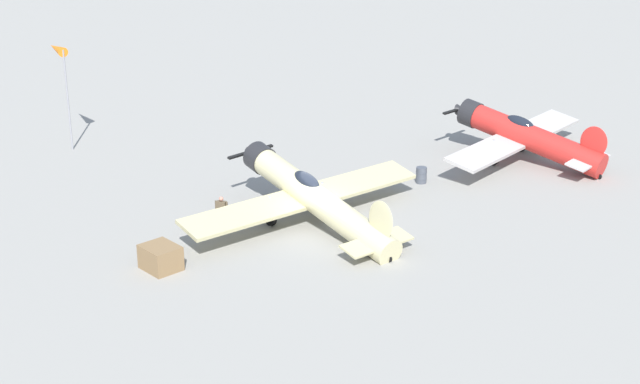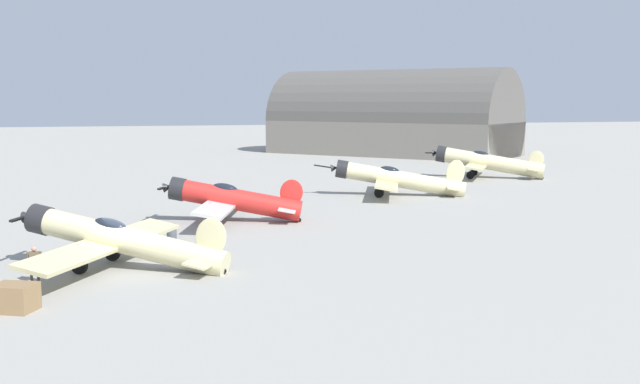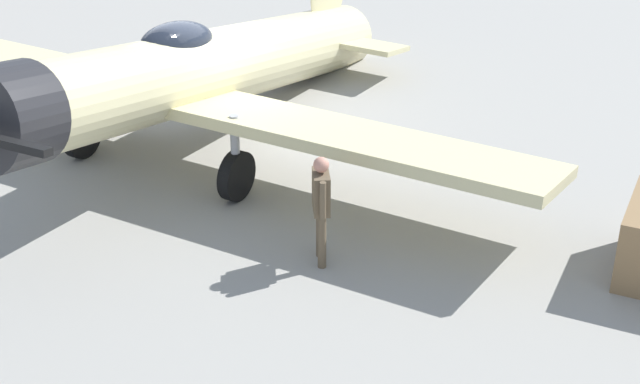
% 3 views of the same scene
% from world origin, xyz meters
% --- Properties ---
extents(ground_plane, '(400.00, 400.00, 0.00)m').
position_xyz_m(ground_plane, '(0.00, 0.00, 0.00)').
color(ground_plane, gray).
extents(airplane_foreground, '(12.10, 10.22, 3.21)m').
position_xyz_m(airplane_foreground, '(-0.26, -0.46, 1.38)').
color(airplane_foreground, beige).
rests_on(airplane_foreground, ground_plane).
extents(airplane_mid_apron, '(12.07, 9.44, 2.97)m').
position_xyz_m(airplane_mid_apron, '(-13.19, 6.81, 1.49)').
color(airplane_mid_apron, red).
rests_on(airplane_mid_apron, ground_plane).
extents(ground_crew_mechanic, '(0.26, 0.63, 1.62)m').
position_xyz_m(ground_crew_mechanic, '(1.82, -4.13, 0.98)').
color(ground_crew_mechanic, brown).
rests_on(ground_crew_mechanic, ground_plane).
extents(equipment_crate, '(1.83, 1.95, 1.05)m').
position_xyz_m(equipment_crate, '(6.57, -4.49, 0.52)').
color(equipment_crate, olive).
rests_on(equipment_crate, ground_plane).
extents(fuel_drum, '(0.60, 0.60, 0.85)m').
position_xyz_m(fuel_drum, '(-7.71, 2.55, 0.43)').
color(fuel_drum, '#474C56').
rests_on(fuel_drum, ground_plane).
extents(windsock_mast, '(1.79, 2.20, 5.98)m').
position_xyz_m(windsock_mast, '(-6.06, -18.64, 5.50)').
color(windsock_mast, gray).
rests_on(windsock_mast, ground_plane).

